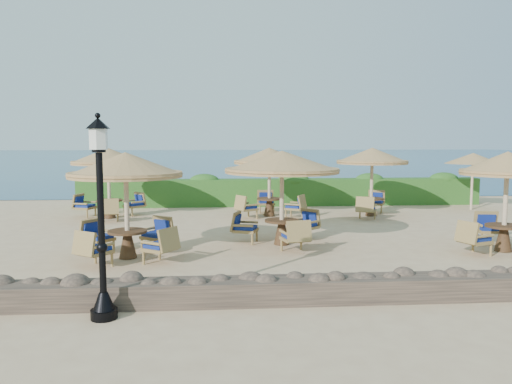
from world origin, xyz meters
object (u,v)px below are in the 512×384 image
at_px(cafe_set_0, 126,186).
at_px(cafe_set_1, 282,174).
at_px(cafe_set_2, 506,184).
at_px(cafe_set_5, 372,165).
at_px(lamp_post, 101,226).
at_px(extra_parasol, 473,159).
at_px(cafe_set_3, 108,168).
at_px(cafe_set_4, 269,167).

relative_size(cafe_set_0, cafe_set_1, 0.87).
distance_m(cafe_set_2, cafe_set_5, 6.53).
relative_size(lamp_post, cafe_set_5, 1.18).
xyz_separation_m(cafe_set_2, cafe_set_5, (-1.62, 6.32, 0.20)).
bearing_deg(cafe_set_5, cafe_set_2, -75.62).
xyz_separation_m(lamp_post, cafe_set_2, (9.46, 4.30, 0.25)).
relative_size(extra_parasol, cafe_set_3, 0.86).
bearing_deg(extra_parasol, cafe_set_1, -144.41).
relative_size(lamp_post, cafe_set_3, 1.18).
relative_size(cafe_set_1, cafe_set_3, 1.16).
bearing_deg(extra_parasol, cafe_set_4, -172.62).
distance_m(extra_parasol, cafe_set_0, 15.09).
bearing_deg(cafe_set_1, cafe_set_3, 138.39).
bearing_deg(cafe_set_4, extra_parasol, 7.38).
height_order(lamp_post, cafe_set_1, lamp_post).
bearing_deg(cafe_set_0, lamp_post, -85.19).
bearing_deg(cafe_set_2, cafe_set_5, 104.38).
bearing_deg(cafe_set_0, cafe_set_2, 0.17).
height_order(extra_parasol, cafe_set_2, cafe_set_2).
distance_m(extra_parasol, cafe_set_1, 10.96).
bearing_deg(cafe_set_3, cafe_set_1, -41.61).
height_order(lamp_post, cafe_set_4, lamp_post).
distance_m(extra_parasol, cafe_set_4, 8.80).
bearing_deg(extra_parasol, lamp_post, -136.40).
relative_size(lamp_post, cafe_set_1, 1.02).
xyz_separation_m(cafe_set_1, cafe_set_4, (0.19, 5.25, -0.10)).
bearing_deg(extra_parasol, cafe_set_2, -112.20).
xyz_separation_m(extra_parasol, cafe_set_4, (-8.72, -1.13, -0.27)).
distance_m(cafe_set_2, cafe_set_4, 8.62).
relative_size(cafe_set_1, cafe_set_4, 1.16).
relative_size(cafe_set_0, cafe_set_2, 1.03).
bearing_deg(extra_parasol, cafe_set_5, -163.91).
relative_size(cafe_set_4, cafe_set_5, 0.99).
distance_m(lamp_post, extra_parasol, 17.41).
bearing_deg(cafe_set_0, cafe_set_1, 18.43).
xyz_separation_m(lamp_post, cafe_set_1, (3.69, 5.62, 0.45)).
relative_size(cafe_set_2, cafe_set_4, 0.98).
height_order(cafe_set_0, cafe_set_5, same).
distance_m(cafe_set_0, cafe_set_5, 10.37).
xyz_separation_m(lamp_post, cafe_set_4, (3.88, 10.87, 0.35)).
bearing_deg(cafe_set_3, cafe_set_0, -74.46).
xyz_separation_m(cafe_set_2, cafe_set_4, (-5.58, 6.57, 0.10)).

